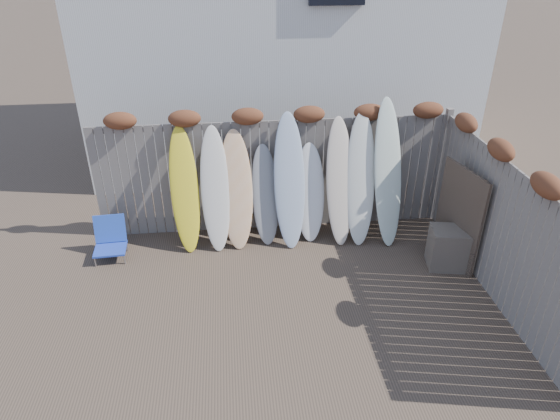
{
  "coord_description": "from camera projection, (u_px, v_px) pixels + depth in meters",
  "views": [
    {
      "loc": [
        -0.7,
        -5.36,
        4.69
      ],
      "look_at": [
        0.0,
        1.2,
        1.0
      ],
      "focal_mm": 32.0,
      "sensor_mm": 36.0,
      "label": 1
    }
  ],
  "objects": [
    {
      "name": "surfboard_1",
      "position": [
        215.0,
        190.0,
        8.14
      ],
      "size": [
        0.48,
        0.72,
        2.01
      ],
      "primitive_type": "ellipsoid",
      "rotation": [
        -0.31,
        0.0,
        0.02
      ],
      "color": "silver",
      "rests_on": "ground"
    },
    {
      "name": "surfboard_6",
      "position": [
        340.0,
        182.0,
        8.29
      ],
      "size": [
        0.48,
        0.75,
        2.09
      ],
      "primitive_type": "ellipsoid",
      "rotation": [
        -0.31,
        0.0,
        0.03
      ],
      "color": "beige",
      "rests_on": "ground"
    },
    {
      "name": "surfboard_5",
      "position": [
        310.0,
        193.0,
        8.44
      ],
      "size": [
        0.51,
        0.6,
        1.64
      ],
      "primitive_type": "ellipsoid",
      "rotation": [
        -0.31,
        0.0,
        -0.03
      ],
      "color": "white",
      "rests_on": "ground"
    },
    {
      "name": "right_fence",
      "position": [
        501.0,
        223.0,
        6.94
      ],
      "size": [
        0.28,
        4.4,
        2.24
      ],
      "color": "slate",
      "rests_on": "ground"
    },
    {
      "name": "surfboard_2",
      "position": [
        236.0,
        190.0,
        8.2
      ],
      "size": [
        0.54,
        0.69,
        1.93
      ],
      "primitive_type": "ellipsoid",
      "rotation": [
        -0.31,
        0.0,
        0.01
      ],
      "color": "#E7B474",
      "rests_on": "ground"
    },
    {
      "name": "wooden_crate",
      "position": [
        448.0,
        248.0,
        7.86
      ],
      "size": [
        0.64,
        0.57,
        0.66
      ],
      "primitive_type": "cube",
      "rotation": [
        0.0,
        0.0,
        -0.18
      ],
      "color": "#514A3D",
      "rests_on": "ground"
    },
    {
      "name": "surfboard_3",
      "position": [
        265.0,
        195.0,
        8.35
      ],
      "size": [
        0.49,
        0.63,
        1.66
      ],
      "primitive_type": "ellipsoid",
      "rotation": [
        -0.31,
        0.0,
        0.07
      ],
      "color": "gray",
      "rests_on": "ground"
    },
    {
      "name": "back_fence",
      "position": [
        276.0,
        166.0,
        8.51
      ],
      "size": [
        6.05,
        0.28,
        2.24
      ],
      "color": "slate",
      "rests_on": "ground"
    },
    {
      "name": "surfboard_7",
      "position": [
        360.0,
        180.0,
        8.29
      ],
      "size": [
        0.55,
        0.8,
        2.16
      ],
      "primitive_type": "ellipsoid",
      "rotation": [
        -0.31,
        0.0,
        -0.09
      ],
      "color": "silver",
      "rests_on": "ground"
    },
    {
      "name": "surfboard_4",
      "position": [
        289.0,
        182.0,
        8.2
      ],
      "size": [
        0.52,
        0.78,
        2.19
      ],
      "primitive_type": "ellipsoid",
      "rotation": [
        -0.31,
        0.0,
        0.01
      ],
      "color": "#9EAFC7",
      "rests_on": "ground"
    },
    {
      "name": "surfboard_8",
      "position": [
        388.0,
        174.0,
        8.23
      ],
      "size": [
        0.53,
        0.87,
        2.39
      ],
      "primitive_type": "ellipsoid",
      "rotation": [
        -0.31,
        0.0,
        0.08
      ],
      "color": "silver",
      "rests_on": "ground"
    },
    {
      "name": "surfboard_0",
      "position": [
        185.0,
        190.0,
        8.1
      ],
      "size": [
        0.52,
        0.75,
        2.02
      ],
      "primitive_type": "ellipsoid",
      "rotation": [
        -0.31,
        0.0,
        0.09
      ],
      "color": "yellow",
      "rests_on": "ground"
    },
    {
      "name": "beach_chair",
      "position": [
        110.0,
        239.0,
        8.13
      ],
      "size": [
        0.52,
        0.56,
        0.66
      ],
      "color": "#233FB0",
      "rests_on": "ground"
    },
    {
      "name": "house",
      "position": [
        277.0,
        8.0,
        11.12
      ],
      "size": [
        8.5,
        5.5,
        6.33
      ],
      "color": "silver",
      "rests_on": "ground"
    },
    {
      "name": "ground",
      "position": [
        289.0,
        313.0,
        7.01
      ],
      "size": [
        80.0,
        80.0,
        0.0
      ],
      "primitive_type": "plane",
      "color": "#493A2D"
    },
    {
      "name": "lattice_panel",
      "position": [
        459.0,
        217.0,
        7.78
      ],
      "size": [
        0.24,
        1.06,
        1.6
      ],
      "primitive_type": "cube",
      "rotation": [
        0.0,
        0.0,
        0.19
      ],
      "color": "#382D22",
      "rests_on": "ground"
    }
  ]
}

